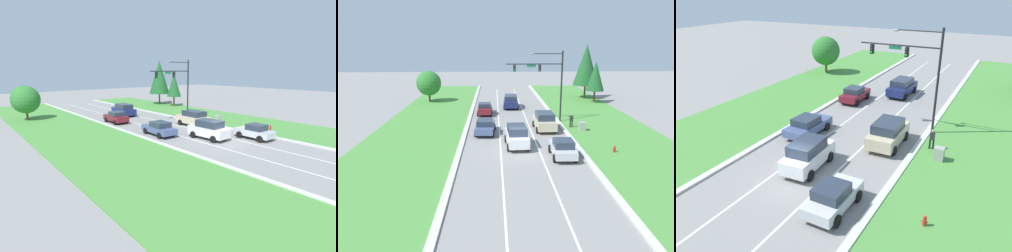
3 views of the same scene
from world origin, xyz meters
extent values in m
plane|color=gray|center=(0.00, 0.00, 0.00)|extent=(160.00, 160.00, 0.00)
cube|color=beige|center=(5.65, 0.00, 0.07)|extent=(0.50, 90.00, 0.15)
cube|color=beige|center=(-5.65, 0.00, 0.07)|extent=(0.50, 90.00, 0.15)
cube|color=#4C8E3D|center=(10.90, 0.00, 0.04)|extent=(10.00, 90.00, 0.08)
cube|color=#4C8E3D|center=(-10.90, 0.00, 0.04)|extent=(10.00, 90.00, 0.08)
cube|color=white|center=(-1.80, 0.00, 0.00)|extent=(0.14, 81.00, 0.01)
cube|color=white|center=(1.80, 0.00, 0.00)|extent=(0.14, 81.00, 0.01)
cylinder|color=black|center=(5.98, 11.61, 4.41)|extent=(0.20, 0.20, 8.82)
cylinder|color=black|center=(2.54, 11.61, 7.23)|extent=(6.88, 0.12, 0.12)
cube|color=#147042|center=(2.19, 11.61, 7.01)|extent=(1.10, 0.04, 0.28)
cylinder|color=black|center=(4.09, 11.61, 8.47)|extent=(3.78, 0.09, 0.09)
ellipsoid|color=gray|center=(2.19, 11.61, 8.42)|extent=(0.56, 0.28, 0.20)
cube|color=black|center=(3.23, 11.61, 6.73)|extent=(0.28, 0.32, 0.80)
sphere|color=#2D2D2D|center=(3.23, 11.44, 6.97)|extent=(0.16, 0.16, 0.16)
sphere|color=#2D2D2D|center=(3.23, 11.44, 6.73)|extent=(0.16, 0.16, 0.16)
sphere|color=#23D647|center=(3.23, 11.44, 6.50)|extent=(0.16, 0.16, 0.16)
cube|color=black|center=(0.13, 11.61, 6.73)|extent=(0.28, 0.32, 0.80)
sphere|color=#2D2D2D|center=(0.13, 11.44, 6.97)|extent=(0.16, 0.16, 0.16)
sphere|color=#2D2D2D|center=(0.13, 11.44, 6.73)|extent=(0.16, 0.16, 0.16)
sphere|color=#23D647|center=(0.13, 11.44, 6.50)|extent=(0.16, 0.16, 0.16)
cube|color=white|center=(-0.21, 1.77, 0.85)|extent=(2.14, 4.61, 0.96)
cube|color=#283342|center=(-0.21, 1.65, 1.71)|extent=(1.86, 2.79, 0.76)
cylinder|color=black|center=(0.66, 3.21, 0.37)|extent=(0.28, 0.76, 0.75)
cylinder|color=black|center=(-1.22, 3.12, 0.37)|extent=(0.28, 0.76, 0.75)
cylinder|color=black|center=(0.80, 0.41, 0.37)|extent=(0.28, 0.76, 0.75)
cylinder|color=black|center=(-1.09, 0.32, 0.37)|extent=(0.28, 0.76, 0.75)
cube|color=maroon|center=(-3.69, 16.23, 0.69)|extent=(1.85, 4.26, 0.70)
cube|color=#283342|center=(-3.69, 15.97, 1.33)|extent=(1.67, 1.92, 0.58)
cylinder|color=black|center=(-2.78, 17.55, 0.34)|extent=(0.24, 0.69, 0.69)
cylinder|color=black|center=(-4.59, 17.55, 0.34)|extent=(0.24, 0.69, 0.69)
cylinder|color=black|center=(-2.79, 14.91, 0.34)|extent=(0.24, 0.69, 0.69)
cylinder|color=black|center=(-4.60, 14.91, 0.34)|extent=(0.24, 0.69, 0.69)
cube|color=beige|center=(3.39, 7.74, 0.85)|extent=(2.19, 4.79, 0.96)
cube|color=#283342|center=(3.39, 7.62, 1.69)|extent=(1.94, 2.89, 0.73)
cylinder|color=black|center=(4.39, 9.24, 0.37)|extent=(0.25, 0.74, 0.74)
cylinder|color=black|center=(2.33, 9.20, 0.37)|extent=(0.25, 0.74, 0.74)
cylinder|color=black|center=(4.44, 6.29, 0.37)|extent=(0.25, 0.74, 0.74)
cylinder|color=black|center=(2.39, 6.25, 0.37)|extent=(0.25, 0.74, 0.74)
cube|color=navy|center=(0.17, 20.74, 0.81)|extent=(2.22, 5.08, 0.88)
cube|color=#283342|center=(0.17, 20.62, 1.59)|extent=(1.94, 3.07, 0.69)
cylinder|color=black|center=(1.23, 22.25, 0.37)|extent=(0.27, 0.74, 0.73)
cylinder|color=black|center=(-0.76, 22.33, 0.37)|extent=(0.27, 0.74, 0.73)
cylinder|color=black|center=(1.10, 19.15, 0.37)|extent=(0.27, 0.74, 0.73)
cylinder|color=black|center=(-0.88, 19.23, 0.37)|extent=(0.27, 0.74, 0.73)
cube|color=#475684|center=(-3.39, 6.53, 0.68)|extent=(2.16, 4.73, 0.66)
cube|color=#283342|center=(-3.40, 6.25, 1.31)|extent=(1.84, 2.17, 0.59)
cylinder|color=black|center=(-2.37, 7.92, 0.35)|extent=(0.28, 0.72, 0.71)
cylinder|color=black|center=(-4.26, 8.02, 0.35)|extent=(0.28, 0.72, 0.71)
cylinder|color=black|center=(-2.52, 5.05, 0.35)|extent=(0.28, 0.72, 0.71)
cylinder|color=black|center=(-4.40, 5.14, 0.35)|extent=(0.28, 0.72, 0.71)
cube|color=silver|center=(3.62, -1.44, 0.70)|extent=(1.90, 4.13, 0.67)
cube|color=#283342|center=(3.61, -1.68, 1.35)|extent=(1.68, 1.87, 0.62)
cylinder|color=black|center=(4.54, -0.18, 0.37)|extent=(0.25, 0.74, 0.73)
cylinder|color=black|center=(2.73, -0.15, 0.37)|extent=(0.25, 0.74, 0.73)
cylinder|color=black|center=(4.50, -2.72, 0.37)|extent=(0.25, 0.74, 0.73)
cylinder|color=black|center=(2.70, -2.70, 0.37)|extent=(0.25, 0.74, 0.73)
cube|color=#9E9E99|center=(7.61, 6.97, 0.53)|extent=(0.70, 0.60, 1.06)
cylinder|color=black|center=(6.56, 8.47, 0.42)|extent=(0.14, 0.14, 0.84)
cylinder|color=black|center=(6.81, 8.54, 0.42)|extent=(0.14, 0.14, 0.84)
cube|color=#333338|center=(6.68, 8.50, 1.14)|extent=(0.42, 0.31, 0.60)
sphere|color=tan|center=(6.68, 8.50, 1.58)|extent=(0.22, 0.22, 0.22)
cylinder|color=red|center=(8.60, -0.54, 0.28)|extent=(0.20, 0.20, 0.55)
sphere|color=red|center=(8.60, -0.54, 0.61)|extent=(0.18, 0.18, 0.18)
cylinder|color=red|center=(8.48, -0.54, 0.30)|extent=(0.10, 0.09, 0.09)
cylinder|color=red|center=(8.72, -0.54, 0.30)|extent=(0.10, 0.09, 0.09)
cylinder|color=brown|center=(13.72, 28.62, 1.18)|extent=(0.32, 0.32, 2.37)
cone|color=#1E5628|center=(13.72, 28.62, 5.87)|extent=(4.38, 4.38, 7.00)
cylinder|color=brown|center=(-13.14, 25.88, 0.82)|extent=(0.32, 0.32, 1.64)
sphere|color=#2D752D|center=(-13.14, 25.88, 3.16)|extent=(4.05, 4.05, 4.05)
cylinder|color=brown|center=(14.12, 24.21, 1.02)|extent=(0.32, 0.32, 2.04)
cone|color=#1E5628|center=(14.12, 24.21, 4.37)|extent=(2.92, 2.92, 4.67)
camera|label=1|loc=(-21.32, -16.90, 7.39)|focal=28.00mm
camera|label=2|loc=(-2.38, -28.58, 10.02)|focal=35.00mm
camera|label=3|loc=(11.31, -14.75, 11.74)|focal=35.00mm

